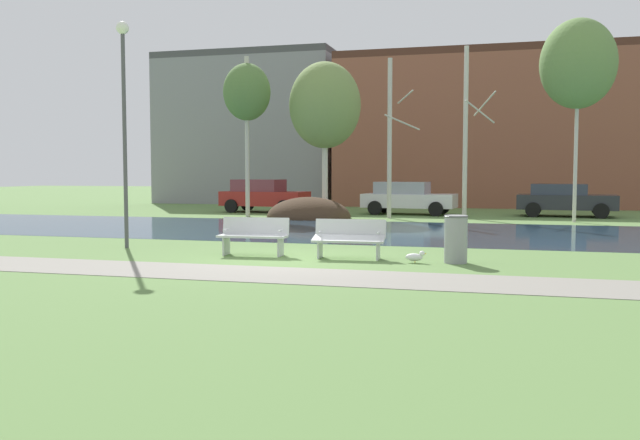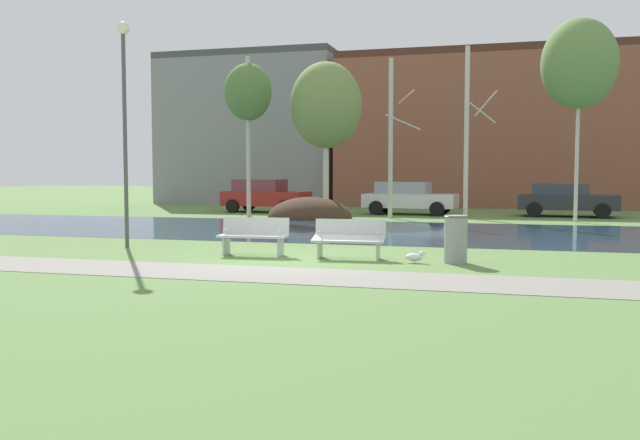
{
  "view_description": "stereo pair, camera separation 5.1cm",
  "coord_description": "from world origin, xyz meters",
  "views": [
    {
      "loc": [
        4.47,
        -14.08,
        1.92
      ],
      "look_at": [
        0.37,
        0.93,
        0.83
      ],
      "focal_mm": 38.19,
      "sensor_mm": 36.0,
      "label": 1
    },
    {
      "loc": [
        4.52,
        -14.07,
        1.92
      ],
      "look_at": [
        0.37,
        0.93,
        0.83
      ],
      "focal_mm": 38.19,
      "sensor_mm": 36.0,
      "label": 2
    }
  ],
  "objects": [
    {
      "name": "birch_center_left",
      "position": [
        -0.21,
        14.16,
        3.38
      ],
      "size": [
        1.36,
        2.26,
        6.64
      ],
      "color": "beige",
      "rests_on": "ground"
    },
    {
      "name": "streetlamp",
      "position": [
        -4.83,
        1.25,
        3.76
      ],
      "size": [
        0.32,
        0.32,
        5.68
      ],
      "color": "#4C4C51",
      "rests_on": "ground"
    },
    {
      "name": "birch_center_right",
      "position": [
        7.04,
        13.78,
        6.03
      ],
      "size": [
        2.84,
        2.84,
        7.75
      ],
      "color": "beige",
      "rests_on": "ground"
    },
    {
      "name": "river_band",
      "position": [
        0.0,
        7.74,
        0.0
      ],
      "size": [
        80.0,
        8.68,
        0.01
      ],
      "primitive_type": "cube",
      "color": "#284256",
      "rests_on": "ground"
    },
    {
      "name": "parked_sedan_second_white",
      "position": [
        0.15,
        16.85,
        0.78
      ],
      "size": [
        4.28,
        2.28,
        1.49
      ],
      "color": "silver",
      "rests_on": "ground"
    },
    {
      "name": "bench_left",
      "position": [
        -1.14,
        0.62,
        0.47
      ],
      "size": [
        1.63,
        0.66,
        0.87
      ],
      "color": "silver",
      "rests_on": "ground"
    },
    {
      "name": "seagull",
      "position": [
        2.65,
        0.28,
        0.13
      ],
      "size": [
        0.45,
        0.17,
        0.26
      ],
      "color": "white",
      "rests_on": "ground"
    },
    {
      "name": "parked_van_nearest_red",
      "position": [
        -6.78,
        16.71,
        0.82
      ],
      "size": [
        4.2,
        2.22,
        1.58
      ],
      "color": "maroon",
      "rests_on": "ground"
    },
    {
      "name": "birch_far_left",
      "position": [
        -6.33,
        13.53,
        5.32
      ],
      "size": [
        2.03,
        2.03,
        6.87
      ],
      "color": "beige",
      "rests_on": "ground"
    },
    {
      "name": "ground_plane",
      "position": [
        0.0,
        10.0,
        0.0
      ],
      "size": [
        120.0,
        120.0,
        0.0
      ],
      "primitive_type": "plane",
      "color": "#5B7F42"
    },
    {
      "name": "soil_mound",
      "position": [
        -3.54,
        13.43,
        0.0
      ],
      "size": [
        3.58,
        3.28,
        1.77
      ],
      "primitive_type": "ellipsoid",
      "color": "#423021",
      "rests_on": "ground"
    },
    {
      "name": "paved_path_strip",
      "position": [
        0.0,
        -2.11,
        0.01
      ],
      "size": [
        60.0,
        1.95,
        0.01
      ],
      "primitive_type": "cube",
      "color": "gray",
      "rests_on": "ground"
    },
    {
      "name": "trash_bin",
      "position": [
        3.47,
        0.5,
        0.53
      ],
      "size": [
        0.51,
        0.51,
        1.02
      ],
      "color": "gray",
      "rests_on": "ground"
    },
    {
      "name": "birch_left",
      "position": [
        -3.15,
        14.61,
        4.8
      ],
      "size": [
        3.1,
        3.1,
        6.68
      ],
      "color": "beige",
      "rests_on": "ground"
    },
    {
      "name": "building_grey_warehouse",
      "position": [
        -11.12,
        26.99,
        4.62
      ],
      "size": [
        11.16,
        6.47,
        9.25
      ],
      "color": "gray",
      "rests_on": "ground"
    },
    {
      "name": "parked_hatch_third_dark",
      "position": [
        6.95,
        17.14,
        0.76
      ],
      "size": [
        4.22,
        2.34,
        1.42
      ],
      "color": "#282B30",
      "rests_on": "ground"
    },
    {
      "name": "building_brick_low",
      "position": [
        3.98,
        27.39,
        4.31
      ],
      "size": [
        17.92,
        8.84,
        8.63
      ],
      "color": "brown",
      "rests_on": "ground"
    },
    {
      "name": "birch_center",
      "position": [
        2.85,
        15.03,
        3.63
      ],
      "size": [
        1.33,
        2.39,
        7.14
      ],
      "color": "beige",
      "rests_on": "ground"
    },
    {
      "name": "bench_right",
      "position": [
        1.13,
        0.62,
        0.47
      ],
      "size": [
        1.63,
        0.66,
        0.87
      ],
      "color": "silver",
      "rests_on": "ground"
    }
  ]
}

